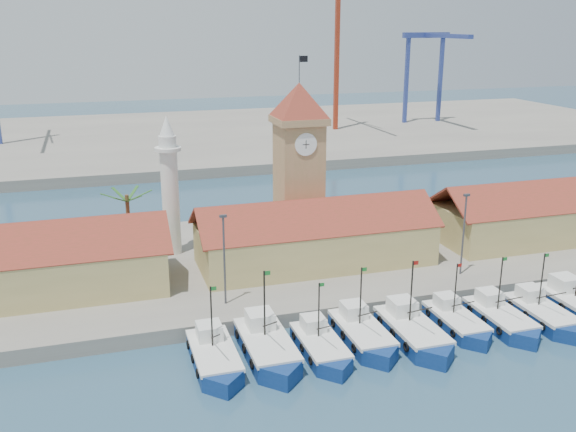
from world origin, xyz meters
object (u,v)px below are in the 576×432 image
object	(u,v)px
clock_tower	(299,162)
minaret	(170,185)
boat_0	(215,359)
boat_4	(414,334)

from	to	relation	value
clock_tower	minaret	distance (m)	15.30
boat_0	clock_tower	size ratio (longest dim) A/B	0.43
clock_tower	minaret	xyz separation A→B (m)	(-15.00, 2.00, -2.23)
boat_4	clock_tower	xyz separation A→B (m)	(-3.23, 23.95, 11.14)
clock_tower	minaret	world-z (taller)	clock_tower
boat_0	minaret	xyz separation A→B (m)	(-0.17, 25.08, 8.97)
boat_0	clock_tower	bearing A→B (deg)	57.27
boat_0	boat_4	distance (m)	18.08
boat_4	clock_tower	bearing A→B (deg)	97.68
boat_4	minaret	distance (m)	32.94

